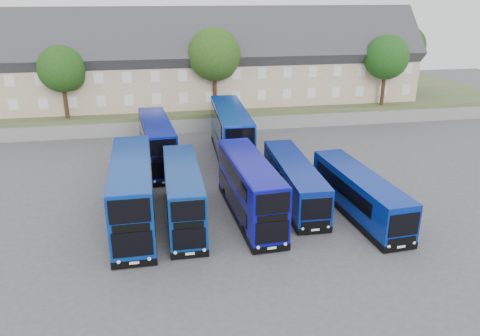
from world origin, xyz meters
name	(u,v)px	position (x,y,z in m)	size (l,w,h in m)	color
ground	(236,236)	(0.00, 0.00, 0.00)	(120.00, 120.00, 0.00)	#49494E
retaining_wall	(199,126)	(0.00, 24.00, 0.75)	(70.00, 0.40, 1.50)	slate
earth_bank	(192,104)	(0.00, 34.00, 1.00)	(80.00, 20.00, 2.00)	#475530
terrace_row	(193,65)	(0.00, 30.00, 6.60)	(54.00, 10.40, 11.20)	tan
dd_front_left	(133,194)	(-6.43, 2.87, 2.21)	(2.82, 11.36, 4.49)	navy
dd_front_mid	(183,196)	(-3.13, 2.59, 1.92)	(2.28, 9.89, 3.92)	navy
dd_front_right	(250,190)	(1.43, 2.59, 2.02)	(3.00, 10.48, 4.11)	#080894
dd_rear_left	(157,144)	(-4.69, 14.11, 2.04)	(3.35, 10.62, 4.15)	#081895
dd_rear_right	(231,134)	(2.11, 15.02, 2.31)	(3.10, 11.92, 4.71)	#082F9E
coach_east_a	(294,182)	(5.18, 4.68, 1.48)	(2.61, 11.13, 3.03)	navy
coach_east_b	(359,195)	(9.01, 1.65, 1.46)	(3.14, 11.08, 2.99)	navy
tree_west	(63,71)	(-13.85, 25.10, 7.05)	(4.80, 4.80, 7.65)	#382314
tree_mid	(216,56)	(2.15, 25.60, 8.07)	(5.76, 5.76, 9.18)	#382314
tree_east	(387,59)	(22.15, 25.10, 7.39)	(5.12, 5.12, 8.16)	#382314
tree_far	(405,48)	(28.15, 32.10, 7.73)	(5.44, 5.44, 8.67)	#382314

